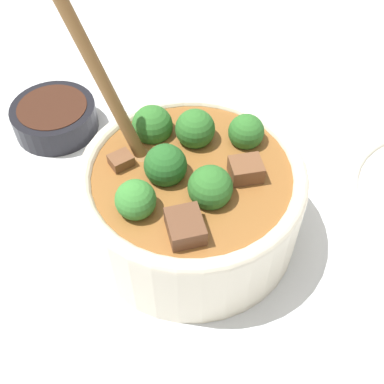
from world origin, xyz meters
TOP-DOWN VIEW (x-y plane):
  - ground_plane at (0.00, 0.00)m, footprint 4.00×4.00m
  - stew_bowl at (0.00, 0.00)m, footprint 0.22×0.23m
  - condiment_bowl at (0.17, 0.16)m, footprint 0.11×0.11m

SIDE VIEW (x-z plane):
  - ground_plane at x=0.00m, z-range 0.00..0.00m
  - condiment_bowl at x=0.17m, z-range 0.00..0.04m
  - stew_bowl at x=0.00m, z-range -0.08..0.20m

